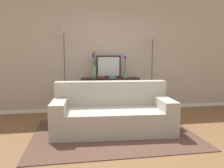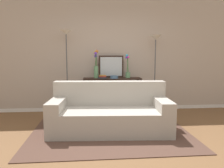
{
  "view_description": "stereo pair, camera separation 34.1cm",
  "coord_description": "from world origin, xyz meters",
  "px_view_note": "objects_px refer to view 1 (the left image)",
  "views": [
    {
      "loc": [
        -0.85,
        -3.15,
        1.35
      ],
      "look_at": [
        -0.09,
        1.34,
        0.79
      ],
      "focal_mm": 35.62,
      "sensor_mm": 36.0,
      "label": 1
    },
    {
      "loc": [
        -0.51,
        -3.19,
        1.35
      ],
      "look_at": [
        -0.09,
        1.34,
        0.79
      ],
      "focal_mm": 35.62,
      "sensor_mm": 36.0,
      "label": 2
    }
  ],
  "objects_px": {
    "console_table": "(110,89)",
    "floor_lamp_right": "(152,52)",
    "wall_mirror": "(109,67)",
    "book_row_under_console": "(94,111)",
    "couch": "(112,114)",
    "vase_tall_flowers": "(94,65)",
    "book_stack": "(101,77)",
    "fruit_bowl": "(112,77)",
    "floor_lamp_left": "(64,49)",
    "vase_short_flowers": "(125,70)"
  },
  "relations": [
    {
      "from": "floor_lamp_left",
      "to": "wall_mirror",
      "type": "height_order",
      "value": "floor_lamp_left"
    },
    {
      "from": "book_stack",
      "to": "book_row_under_console",
      "type": "bearing_deg",
      "value": 139.02
    },
    {
      "from": "vase_tall_flowers",
      "to": "book_row_under_console",
      "type": "xyz_separation_m",
      "value": [
        0.0,
        -0.03,
        -1.1
      ]
    },
    {
      "from": "floor_lamp_left",
      "to": "fruit_bowl",
      "type": "bearing_deg",
      "value": -4.32
    },
    {
      "from": "floor_lamp_right",
      "to": "vase_tall_flowers",
      "type": "height_order",
      "value": "floor_lamp_right"
    },
    {
      "from": "couch",
      "to": "vase_short_flowers",
      "type": "xyz_separation_m",
      "value": [
        0.53,
        1.28,
        0.72
      ]
    },
    {
      "from": "fruit_bowl",
      "to": "book_row_under_console",
      "type": "distance_m",
      "value": 0.93
    },
    {
      "from": "console_table",
      "to": "wall_mirror",
      "type": "relative_size",
      "value": 2.28
    },
    {
      "from": "couch",
      "to": "book_stack",
      "type": "relative_size",
      "value": 10.43
    },
    {
      "from": "wall_mirror",
      "to": "book_stack",
      "type": "distance_m",
      "value": 0.42
    },
    {
      "from": "wall_mirror",
      "to": "floor_lamp_left",
      "type": "bearing_deg",
      "value": -169.62
    },
    {
      "from": "floor_lamp_left",
      "to": "book_stack",
      "type": "bearing_deg",
      "value": -6.36
    },
    {
      "from": "console_table",
      "to": "floor_lamp_right",
      "type": "xyz_separation_m",
      "value": [
        1.02,
        -0.04,
        0.86
      ]
    },
    {
      "from": "console_table",
      "to": "wall_mirror",
      "type": "height_order",
      "value": "wall_mirror"
    },
    {
      "from": "vase_tall_flowers",
      "to": "floor_lamp_right",
      "type": "bearing_deg",
      "value": -2.62
    },
    {
      "from": "console_table",
      "to": "book_row_under_console",
      "type": "relative_size",
      "value": 3.86
    },
    {
      "from": "console_table",
      "to": "vase_short_flowers",
      "type": "height_order",
      "value": "vase_short_flowers"
    },
    {
      "from": "floor_lamp_right",
      "to": "book_stack",
      "type": "relative_size",
      "value": 8.9
    },
    {
      "from": "floor_lamp_left",
      "to": "fruit_bowl",
      "type": "distance_m",
      "value": 1.26
    },
    {
      "from": "console_table",
      "to": "floor_lamp_left",
      "type": "bearing_deg",
      "value": -178.08
    },
    {
      "from": "floor_lamp_left",
      "to": "wall_mirror",
      "type": "distance_m",
      "value": 1.13
    },
    {
      "from": "fruit_bowl",
      "to": "book_stack",
      "type": "distance_m",
      "value": 0.26
    },
    {
      "from": "couch",
      "to": "fruit_bowl",
      "type": "height_order",
      "value": "fruit_bowl"
    },
    {
      "from": "fruit_bowl",
      "to": "book_stack",
      "type": "height_order",
      "value": "book_stack"
    },
    {
      "from": "book_stack",
      "to": "floor_lamp_left",
      "type": "bearing_deg",
      "value": 173.64
    },
    {
      "from": "console_table",
      "to": "floor_lamp_right",
      "type": "distance_m",
      "value": 1.34
    },
    {
      "from": "wall_mirror",
      "to": "fruit_bowl",
      "type": "xyz_separation_m",
      "value": [
        0.04,
        -0.27,
        -0.23
      ]
    },
    {
      "from": "floor_lamp_right",
      "to": "book_row_under_console",
      "type": "relative_size",
      "value": 5.25
    },
    {
      "from": "floor_lamp_right",
      "to": "fruit_bowl",
      "type": "xyz_separation_m",
      "value": [
        -0.99,
        -0.08,
        -0.57
      ]
    },
    {
      "from": "vase_short_flowers",
      "to": "floor_lamp_right",
      "type": "bearing_deg",
      "value": -3.81
    },
    {
      "from": "console_table",
      "to": "vase_tall_flowers",
      "type": "height_order",
      "value": "vase_tall_flowers"
    },
    {
      "from": "book_row_under_console",
      "to": "wall_mirror",
      "type": "bearing_deg",
      "value": 22.82
    },
    {
      "from": "couch",
      "to": "wall_mirror",
      "type": "bearing_deg",
      "value": 84.1
    },
    {
      "from": "vase_short_flowers",
      "to": "book_stack",
      "type": "distance_m",
      "value": 0.64
    },
    {
      "from": "vase_short_flowers",
      "to": "fruit_bowl",
      "type": "distance_m",
      "value": 0.39
    },
    {
      "from": "console_table",
      "to": "book_row_under_console",
      "type": "bearing_deg",
      "value": 180.0
    },
    {
      "from": "floor_lamp_right",
      "to": "wall_mirror",
      "type": "bearing_deg",
      "value": 169.59
    },
    {
      "from": "floor_lamp_left",
      "to": "wall_mirror",
      "type": "bearing_deg",
      "value": 10.38
    },
    {
      "from": "book_row_under_console",
      "to": "vase_tall_flowers",
      "type": "bearing_deg",
      "value": 90.31
    },
    {
      "from": "wall_mirror",
      "to": "console_table",
      "type": "bearing_deg",
      "value": -86.3
    },
    {
      "from": "floor_lamp_right",
      "to": "book_row_under_console",
      "type": "xyz_separation_m",
      "value": [
        -1.4,
        0.04,
        -1.4
      ]
    },
    {
      "from": "couch",
      "to": "vase_short_flowers",
      "type": "bearing_deg",
      "value": 67.53
    },
    {
      "from": "wall_mirror",
      "to": "couch",
      "type": "bearing_deg",
      "value": -95.9
    },
    {
      "from": "book_stack",
      "to": "book_row_under_console",
      "type": "height_order",
      "value": "book_stack"
    },
    {
      "from": "wall_mirror",
      "to": "vase_short_flowers",
      "type": "height_order",
      "value": "vase_short_flowers"
    },
    {
      "from": "console_table",
      "to": "wall_mirror",
      "type": "xyz_separation_m",
      "value": [
        -0.01,
        0.15,
        0.53
      ]
    },
    {
      "from": "wall_mirror",
      "to": "book_stack",
      "type": "relative_size",
      "value": 2.88
    },
    {
      "from": "floor_lamp_left",
      "to": "floor_lamp_right",
      "type": "bearing_deg",
      "value": 0.0
    },
    {
      "from": "console_table",
      "to": "vase_tall_flowers",
      "type": "distance_m",
      "value": 0.69
    },
    {
      "from": "wall_mirror",
      "to": "book_row_under_console",
      "type": "distance_m",
      "value": 1.13
    }
  ]
}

